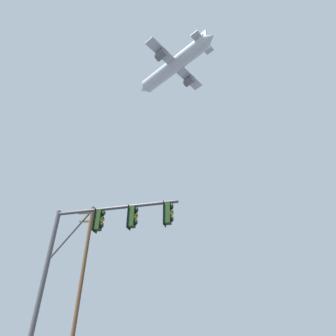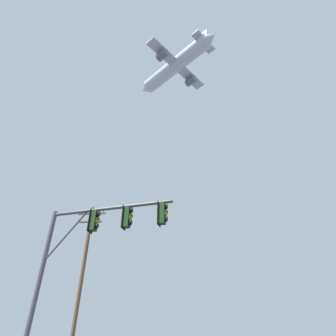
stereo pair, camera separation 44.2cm
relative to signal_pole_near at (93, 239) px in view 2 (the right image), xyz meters
name	(u,v)px [view 2 (the right image)]	position (x,y,z in m)	size (l,w,h in m)	color
signal_pole_near	(93,239)	(0.00, 0.00, 0.00)	(5.80, 1.35, 6.53)	#4C4C51
utility_pole	(83,271)	(-3.54, 8.73, 0.48)	(2.20, 0.28, 10.43)	brown
airplane	(175,66)	(2.90, 28.78, 48.99)	(18.77, 16.24, 6.04)	#B7BCC6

